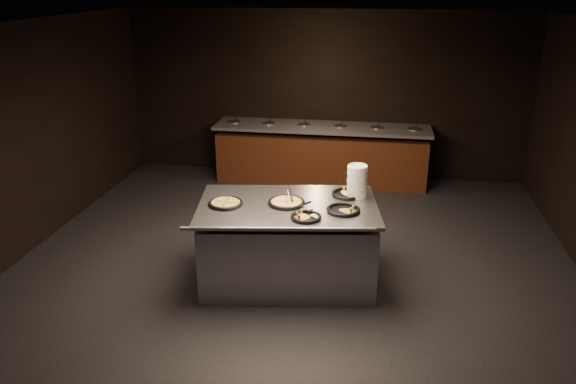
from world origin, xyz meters
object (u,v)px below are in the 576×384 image
(pan_veggie_whole, at_px, (226,203))
(serving_counter, at_px, (288,245))
(pan_cheese_whole, at_px, (286,202))
(plate_stack, at_px, (357,181))

(pan_veggie_whole, bearing_deg, serving_counter, 9.71)
(serving_counter, relative_size, pan_cheese_whole, 5.22)
(serving_counter, xyz_separation_m, plate_stack, (0.76, 0.36, 0.70))
(plate_stack, height_order, pan_veggie_whole, plate_stack)
(pan_veggie_whole, height_order, pan_cheese_whole, same)
(serving_counter, bearing_deg, pan_veggie_whole, -178.94)
(serving_counter, xyz_separation_m, pan_cheese_whole, (-0.02, 0.02, 0.53))
(pan_veggie_whole, xyz_separation_m, pan_cheese_whole, (0.68, 0.13, 0.00))
(plate_stack, relative_size, pan_cheese_whole, 0.91)
(serving_counter, bearing_deg, plate_stack, 17.03)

